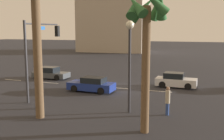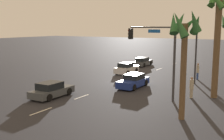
{
  "view_description": "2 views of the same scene",
  "coord_description": "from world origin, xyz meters",
  "px_view_note": "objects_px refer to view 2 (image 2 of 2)",
  "views": [
    {
      "loc": [
        -8.18,
        24.0,
        5.59
      ],
      "look_at": [
        0.67,
        -0.47,
        1.68
      ],
      "focal_mm": 42.66,
      "sensor_mm": 36.0,
      "label": 1
    },
    {
      "loc": [
        26.54,
        14.44,
        6.16
      ],
      "look_at": [
        0.71,
        -0.97,
        1.39
      ],
      "focal_mm": 44.4,
      "sensor_mm": 36.0,
      "label": 2
    }
  ],
  "objects_px": {
    "car_3": "(126,68)",
    "streetlamp": "(196,44)",
    "traffic_signal": "(158,49)",
    "car_2": "(51,90)",
    "car_0": "(143,62)",
    "pedestrian_0": "(198,71)",
    "pedestrian_1": "(192,87)",
    "palm_tree_0": "(218,23)",
    "car_1": "(133,81)",
    "palm_tree_2": "(185,37)"
  },
  "relations": [
    {
      "from": "car_3",
      "to": "streetlamp",
      "type": "relative_size",
      "value": 0.64
    },
    {
      "from": "car_2",
      "to": "car_3",
      "type": "xyz_separation_m",
      "value": [
        -14.26,
        -0.1,
        0.05
      ]
    },
    {
      "from": "car_3",
      "to": "streetlamp",
      "type": "bearing_deg",
      "value": 77.88
    },
    {
      "from": "pedestrian_0",
      "to": "pedestrian_1",
      "type": "distance_m",
      "value": 8.94
    },
    {
      "from": "car_2",
      "to": "car_0",
      "type": "bearing_deg",
      "value": -176.62
    },
    {
      "from": "traffic_signal",
      "to": "pedestrian_1",
      "type": "bearing_deg",
      "value": 125.08
    },
    {
      "from": "streetlamp",
      "to": "pedestrian_1",
      "type": "bearing_deg",
      "value": 11.89
    },
    {
      "from": "pedestrian_0",
      "to": "pedestrian_1",
      "type": "height_order",
      "value": "pedestrian_0"
    },
    {
      "from": "car_3",
      "to": "pedestrian_0",
      "type": "bearing_deg",
      "value": 93.28
    },
    {
      "from": "pedestrian_0",
      "to": "palm_tree_0",
      "type": "relative_size",
      "value": 0.2
    },
    {
      "from": "car_0",
      "to": "pedestrian_1",
      "type": "bearing_deg",
      "value": 36.73
    },
    {
      "from": "pedestrian_1",
      "to": "traffic_signal",
      "type": "bearing_deg",
      "value": -54.92
    },
    {
      "from": "car_0",
      "to": "palm_tree_2",
      "type": "xyz_separation_m",
      "value": [
        21.93,
        12.87,
        4.88
      ]
    },
    {
      "from": "car_1",
      "to": "car_3",
      "type": "height_order",
      "value": "car_3"
    },
    {
      "from": "car_3",
      "to": "palm_tree_2",
      "type": "relative_size",
      "value": 0.55
    },
    {
      "from": "pedestrian_0",
      "to": "car_2",
      "type": "bearing_deg",
      "value": -31.31
    },
    {
      "from": "streetlamp",
      "to": "pedestrian_0",
      "type": "bearing_deg",
      "value": -172.71
    },
    {
      "from": "car_3",
      "to": "car_2",
      "type": "bearing_deg",
      "value": 0.41
    },
    {
      "from": "car_2",
      "to": "streetlamp",
      "type": "xyz_separation_m",
      "value": [
        -12.24,
        9.32,
        3.73
      ]
    },
    {
      "from": "car_0",
      "to": "pedestrian_1",
      "type": "relative_size",
      "value": 2.43
    },
    {
      "from": "pedestrian_1",
      "to": "palm_tree_2",
      "type": "bearing_deg",
      "value": 8.96
    },
    {
      "from": "car_3",
      "to": "traffic_signal",
      "type": "xyz_separation_m",
      "value": [
        10.01,
        8.26,
        3.59
      ]
    },
    {
      "from": "traffic_signal",
      "to": "palm_tree_0",
      "type": "distance_m",
      "value": 5.51
    },
    {
      "from": "palm_tree_0",
      "to": "pedestrian_1",
      "type": "bearing_deg",
      "value": -54.94
    },
    {
      "from": "streetlamp",
      "to": "traffic_signal",
      "type": "bearing_deg",
      "value": -8.29
    },
    {
      "from": "car_1",
      "to": "traffic_signal",
      "type": "relative_size",
      "value": 0.68
    },
    {
      "from": "car_1",
      "to": "streetlamp",
      "type": "bearing_deg",
      "value": 135.5
    },
    {
      "from": "car_3",
      "to": "streetlamp",
      "type": "distance_m",
      "value": 10.31
    },
    {
      "from": "palm_tree_0",
      "to": "palm_tree_2",
      "type": "distance_m",
      "value": 7.21
    },
    {
      "from": "car_3",
      "to": "palm_tree_0",
      "type": "height_order",
      "value": "palm_tree_0"
    },
    {
      "from": "car_2",
      "to": "palm_tree_2",
      "type": "relative_size",
      "value": 0.58
    },
    {
      "from": "streetlamp",
      "to": "pedestrian_0",
      "type": "height_order",
      "value": "streetlamp"
    },
    {
      "from": "car_0",
      "to": "pedestrian_0",
      "type": "bearing_deg",
      "value": 55.02
    },
    {
      "from": "car_1",
      "to": "car_2",
      "type": "relative_size",
      "value": 1.03
    },
    {
      "from": "car_1",
      "to": "pedestrian_1",
      "type": "distance_m",
      "value": 6.36
    },
    {
      "from": "car_0",
      "to": "streetlamp",
      "type": "xyz_separation_m",
      "value": [
        9.74,
        10.62,
        3.73
      ]
    },
    {
      "from": "pedestrian_0",
      "to": "traffic_signal",
      "type": "bearing_deg",
      "value": -4.55
    },
    {
      "from": "car_1",
      "to": "palm_tree_2",
      "type": "height_order",
      "value": "palm_tree_2"
    },
    {
      "from": "car_2",
      "to": "palm_tree_0",
      "type": "bearing_deg",
      "value": 120.21
    },
    {
      "from": "palm_tree_2",
      "to": "car_2",
      "type": "bearing_deg",
      "value": -89.72
    },
    {
      "from": "car_1",
      "to": "pedestrian_1",
      "type": "bearing_deg",
      "value": 78.61
    },
    {
      "from": "palm_tree_2",
      "to": "pedestrian_0",
      "type": "bearing_deg",
      "value": -170.08
    },
    {
      "from": "car_0",
      "to": "car_3",
      "type": "distance_m",
      "value": 7.81
    },
    {
      "from": "car_2",
      "to": "pedestrian_1",
      "type": "bearing_deg",
      "value": 119.4
    },
    {
      "from": "car_1",
      "to": "palm_tree_2",
      "type": "distance_m",
      "value": 11.25
    },
    {
      "from": "car_3",
      "to": "streetlamp",
      "type": "xyz_separation_m",
      "value": [
        2.02,
        9.42,
        3.68
      ]
    },
    {
      "from": "car_0",
      "to": "car_1",
      "type": "xyz_separation_m",
      "value": [
        14.74,
        5.71,
        0.02
      ]
    },
    {
      "from": "car_0",
      "to": "palm_tree_2",
      "type": "bearing_deg",
      "value": 30.41
    },
    {
      "from": "pedestrian_1",
      "to": "pedestrian_0",
      "type": "bearing_deg",
      "value": -169.43
    },
    {
      "from": "traffic_signal",
      "to": "car_1",
      "type": "bearing_deg",
      "value": -128.65
    }
  ]
}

